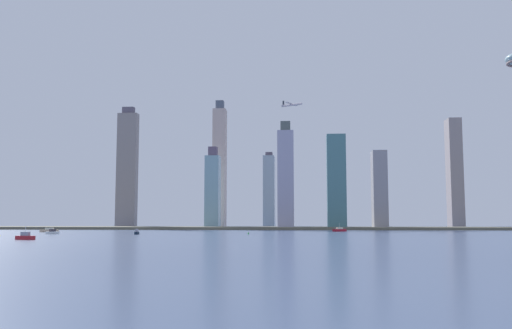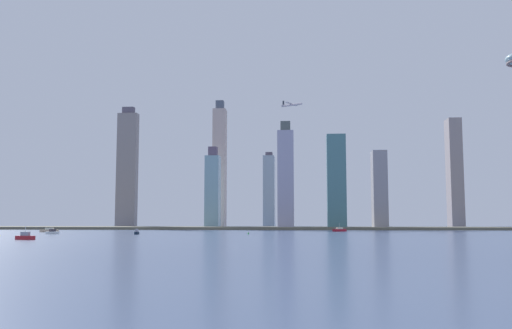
{
  "view_description": "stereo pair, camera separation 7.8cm",
  "coord_description": "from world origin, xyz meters",
  "px_view_note": "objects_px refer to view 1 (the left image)",
  "views": [
    {
      "loc": [
        32.03,
        -253.84,
        12.06
      ],
      "look_at": [
        -25.27,
        396.64,
        77.34
      ],
      "focal_mm": 38.66,
      "sensor_mm": 36.0,
      "label": 1
    },
    {
      "loc": [
        32.1,
        -253.84,
        12.06
      ],
      "look_at": [
        -25.27,
        396.64,
        77.34
      ],
      "focal_mm": 38.66,
      "sensor_mm": 36.0,
      "label": 2
    }
  ],
  "objects_px": {
    "skyscraper_6": "(127,169)",
    "channel_buoy_0": "(28,237)",
    "skyscraper_1": "(269,191)",
    "boat_0": "(339,230)",
    "skyscraper_7": "(220,167)",
    "boat_1": "(53,232)",
    "boat_5": "(137,232)",
    "channel_buoy_2": "(248,233)",
    "skyscraper_0": "(379,190)",
    "skyscraper_3": "(455,173)",
    "skyscraper_2": "(213,191)",
    "boat_3": "(49,230)",
    "skyscraper_4": "(286,178)",
    "skyscraper_5": "(336,182)",
    "boat_2": "(25,237)",
    "airplane": "(292,105)"
  },
  "relations": [
    {
      "from": "skyscraper_0",
      "to": "airplane",
      "type": "relative_size",
      "value": 3.68
    },
    {
      "from": "channel_buoy_2",
      "to": "airplane",
      "type": "bearing_deg",
      "value": 80.57
    },
    {
      "from": "boat_5",
      "to": "channel_buoy_2",
      "type": "height_order",
      "value": "boat_5"
    },
    {
      "from": "skyscraper_0",
      "to": "channel_buoy_2",
      "type": "bearing_deg",
      "value": -121.49
    },
    {
      "from": "skyscraper_0",
      "to": "skyscraper_7",
      "type": "distance_m",
      "value": 220.18
    },
    {
      "from": "skyscraper_4",
      "to": "skyscraper_5",
      "type": "height_order",
      "value": "skyscraper_4"
    },
    {
      "from": "boat_0",
      "to": "boat_1",
      "type": "relative_size",
      "value": 1.27
    },
    {
      "from": "skyscraper_6",
      "to": "channel_buoy_2",
      "type": "distance_m",
      "value": 371.03
    },
    {
      "from": "skyscraper_3",
      "to": "channel_buoy_0",
      "type": "distance_m",
      "value": 579.92
    },
    {
      "from": "skyscraper_2",
      "to": "skyscraper_3",
      "type": "relative_size",
      "value": 0.71
    },
    {
      "from": "skyscraper_0",
      "to": "boat_5",
      "type": "distance_m",
      "value": 330.04
    },
    {
      "from": "skyscraper_1",
      "to": "boat_3",
      "type": "xyz_separation_m",
      "value": [
        -195.33,
        -243.22,
        -48.84
      ]
    },
    {
      "from": "skyscraper_2",
      "to": "boat_3",
      "type": "relative_size",
      "value": 6.04
    },
    {
      "from": "boat_0",
      "to": "boat_1",
      "type": "bearing_deg",
      "value": 178.9
    },
    {
      "from": "skyscraper_6",
      "to": "boat_2",
      "type": "distance_m",
      "value": 449.77
    },
    {
      "from": "skyscraper_3",
      "to": "skyscraper_1",
      "type": "bearing_deg",
      "value": -177.84
    },
    {
      "from": "skyscraper_6",
      "to": "channel_buoy_0",
      "type": "xyz_separation_m",
      "value": [
        81.28,
        -429.97,
        -81.36
      ]
    },
    {
      "from": "skyscraper_0",
      "to": "skyscraper_4",
      "type": "bearing_deg",
      "value": -179.15
    },
    {
      "from": "channel_buoy_0",
      "to": "skyscraper_7",
      "type": "bearing_deg",
      "value": 83.03
    },
    {
      "from": "boat_1",
      "to": "boat_3",
      "type": "xyz_separation_m",
      "value": [
        -34.26,
        65.93,
        0.02
      ]
    },
    {
      "from": "skyscraper_2",
      "to": "boat_2",
      "type": "xyz_separation_m",
      "value": [
        -48.56,
        -383.49,
        -47.44
      ]
    },
    {
      "from": "skyscraper_0",
      "to": "skyscraper_1",
      "type": "xyz_separation_m",
      "value": [
        -138.67,
        78.22,
        2.98
      ]
    },
    {
      "from": "skyscraper_0",
      "to": "skyscraper_5",
      "type": "height_order",
      "value": "skyscraper_5"
    },
    {
      "from": "skyscraper_5",
      "to": "boat_3",
      "type": "height_order",
      "value": "skyscraper_5"
    },
    {
      "from": "skyscraper_6",
      "to": "boat_2",
      "type": "relative_size",
      "value": 13.71
    },
    {
      "from": "skyscraper_5",
      "to": "skyscraper_6",
      "type": "bearing_deg",
      "value": 164.56
    },
    {
      "from": "skyscraper_3",
      "to": "boat_2",
      "type": "bearing_deg",
      "value": -129.67
    },
    {
      "from": "boat_0",
      "to": "channel_buoy_2",
      "type": "relative_size",
      "value": 6.99
    },
    {
      "from": "skyscraper_5",
      "to": "boat_0",
      "type": "xyz_separation_m",
      "value": [
        -3.58,
        -105.38,
        -55.92
      ]
    },
    {
      "from": "skyscraper_2",
      "to": "skyscraper_5",
      "type": "xyz_separation_m",
      "value": [
        156.58,
        -28.05,
        8.29
      ]
    },
    {
      "from": "boat_5",
      "to": "channel_buoy_0",
      "type": "height_order",
      "value": "boat_5"
    },
    {
      "from": "skyscraper_7",
      "to": "channel_buoy_0",
      "type": "bearing_deg",
      "value": -96.97
    },
    {
      "from": "skyscraper_2",
      "to": "skyscraper_5",
      "type": "height_order",
      "value": "skyscraper_5"
    },
    {
      "from": "skyscraper_3",
      "to": "boat_1",
      "type": "height_order",
      "value": "skyscraper_3"
    },
    {
      "from": "boat_1",
      "to": "skyscraper_1",
      "type": "bearing_deg",
      "value": 2.46
    },
    {
      "from": "boat_5",
      "to": "skyscraper_0",
      "type": "bearing_deg",
      "value": 133.52
    },
    {
      "from": "skyscraper_1",
      "to": "channel_buoy_0",
      "type": "xyz_separation_m",
      "value": [
        -118.94,
        -431.06,
        -49.12
      ]
    },
    {
      "from": "skyscraper_5",
      "to": "channel_buoy_0",
      "type": "bearing_deg",
      "value": -120.42
    },
    {
      "from": "skyscraper_5",
      "to": "skyscraper_7",
      "type": "xyz_separation_m",
      "value": [
        -154.4,
        70.31,
        26.6
      ]
    },
    {
      "from": "boat_3",
      "to": "channel_buoy_0",
      "type": "height_order",
      "value": "boat_3"
    },
    {
      "from": "skyscraper_0",
      "to": "boat_1",
      "type": "relative_size",
      "value": 8.4
    },
    {
      "from": "skyscraper_3",
      "to": "channel_buoy_0",
      "type": "bearing_deg",
      "value": -130.03
    },
    {
      "from": "skyscraper_2",
      "to": "channel_buoy_2",
      "type": "distance_m",
      "value": 263.44
    },
    {
      "from": "boat_0",
      "to": "boat_2",
      "type": "height_order",
      "value": "boat_0"
    },
    {
      "from": "skyscraper_0",
      "to": "skyscraper_7",
      "type": "height_order",
      "value": "skyscraper_7"
    },
    {
      "from": "skyscraper_7",
      "to": "boat_1",
      "type": "relative_size",
      "value": 15.56
    },
    {
      "from": "skyscraper_2",
      "to": "skyscraper_6",
      "type": "bearing_deg",
      "value": 158.56
    },
    {
      "from": "skyscraper_6",
      "to": "boat_3",
      "type": "distance_m",
      "value": 255.38
    },
    {
      "from": "skyscraper_0",
      "to": "skyscraper_3",
      "type": "relative_size",
      "value": 0.64
    },
    {
      "from": "skyscraper_1",
      "to": "boat_0",
      "type": "bearing_deg",
      "value": -65.84
    }
  ]
}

